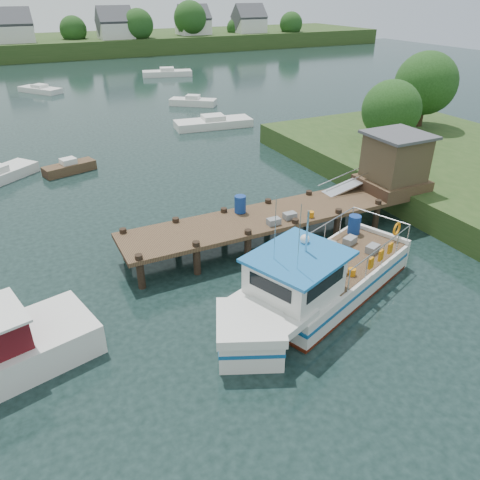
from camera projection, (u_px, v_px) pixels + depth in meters
name	position (u px, v px, depth m)	size (l,w,h in m)	color
ground_plane	(245.00, 246.00, 22.87)	(160.00, 160.00, 0.00)	#172926
far_shore	(45.00, 43.00, 86.82)	(140.00, 42.55, 9.22)	#2F471D
dock	(356.00, 181.00, 24.36)	(16.60, 3.00, 4.78)	#4E3825
lobster_boat	(313.00, 285.00, 18.20)	(10.48, 6.22, 5.18)	silver
moored_rowboat	(69.00, 167.00, 31.80)	(3.63, 2.07, 1.00)	#4E3825
moored_far	(167.00, 73.00, 66.78)	(7.27, 3.95, 1.17)	silver
moored_b	(193.00, 102.00, 50.07)	(4.92, 4.28, 1.08)	silver
moored_c	(213.00, 123.00, 42.22)	(7.11, 3.14, 1.09)	silver
moored_d	(40.00, 89.00, 56.28)	(4.86, 5.65, 0.95)	silver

